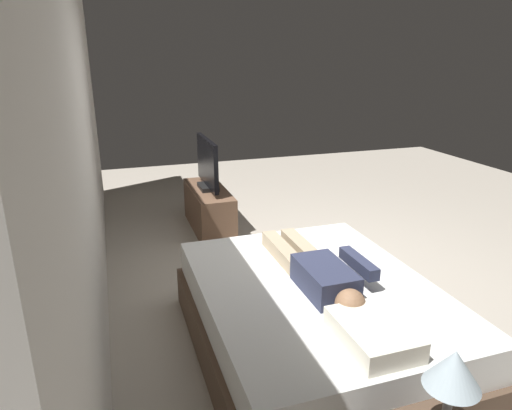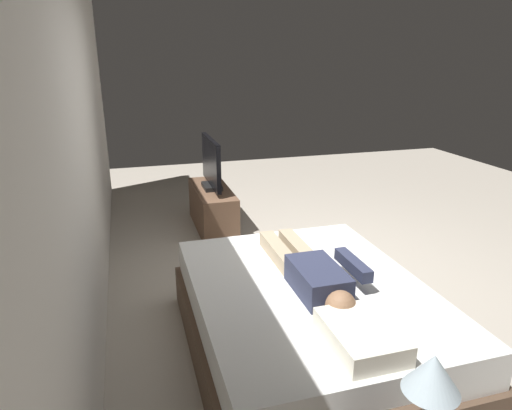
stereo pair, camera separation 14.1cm
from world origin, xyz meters
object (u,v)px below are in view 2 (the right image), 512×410
Objects in this scene: tv_stand at (213,208)px; tv at (211,165)px; remote at (355,264)px; pillow at (361,336)px; person at (312,272)px; lamp at (433,375)px; bed at (308,321)px.

tv reaches higher than tv_stand.
tv_stand is at bearing 14.03° from remote.
pillow is 3.26m from tv_stand.
tv reaches higher than person.
tv is 2.10× the size of lamp.
person is (0.03, -0.02, 0.36)m from bed.
pillow is 0.44× the size of tv_stand.
bed is 0.76m from pillow.
tv is (3.24, 0.17, 0.18)m from pillow.
person is 1.43× the size of tv.
lamp is (-3.86, -0.11, 0.07)m from tv.
remote is at bearing -69.53° from person.
pillow is 0.38× the size of person.
pillow reaches higher than remote.
remote is at bearing -165.97° from tv.
lamp is at bearing 176.50° from person.
person is at bearing -1.85° from pillow.
pillow is at bearing -177.07° from tv_stand.
remote is at bearing -26.32° from pillow.
lamp reaches higher than bed.
bed is 13.40× the size of remote.
person is at bearing 110.47° from remote.
tv reaches higher than pillow.
person is at bearing -38.60° from bed.
bed is 0.36m from person.
person is 8.40× the size of remote.
bed is 1.43m from lamp.
tv is (2.56, 0.17, 0.52)m from bed.
bed is at bearing -0.00° from pillow.
lamp is at bearing 174.60° from pillow.
tv is at bearing 0.00° from tv_stand.
person reaches higher than bed.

